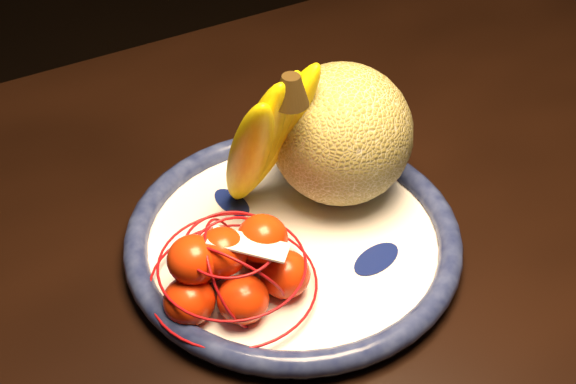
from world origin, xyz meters
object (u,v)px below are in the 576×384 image
cantaloupe (341,134)px  banana_bunch (261,136)px  fruit_bowl (293,239)px  mandarin_bag (233,267)px  dining_table (330,285)px

cantaloupe → banana_bunch: bearing=173.5°
fruit_bowl → mandarin_bag: mandarin_bag is taller
dining_table → fruit_bowl: fruit_bowl is taller
fruit_bowl → mandarin_bag: size_ratio=1.70×
cantaloupe → mandarin_bag: bearing=-155.8°
cantaloupe → dining_table: bearing=-128.6°
banana_bunch → mandarin_bag: (-0.08, -0.09, -0.07)m
fruit_bowl → banana_bunch: banana_bunch is taller
dining_table → fruit_bowl: 0.11m
fruit_bowl → banana_bunch: bearing=96.0°
cantaloupe → banana_bunch: (-0.09, 0.01, 0.03)m
fruit_bowl → banana_bunch: size_ratio=1.73×
cantaloupe → banana_bunch: 0.09m
dining_table → banana_bunch: size_ratio=7.74×
dining_table → cantaloupe: 0.18m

